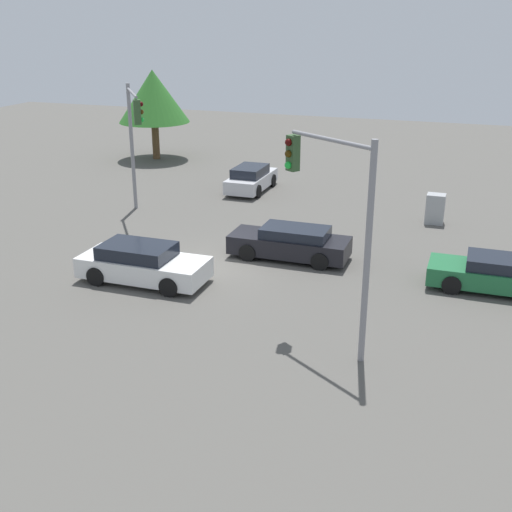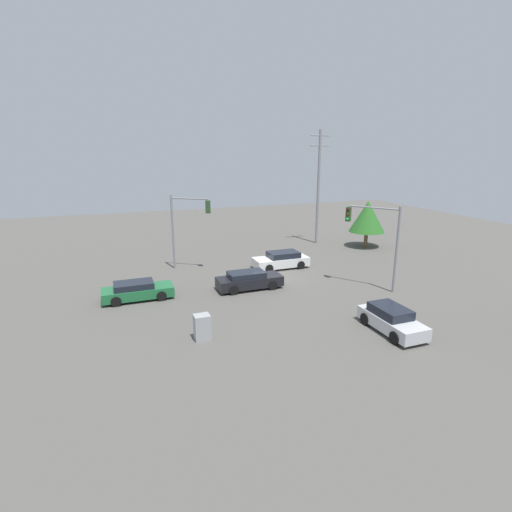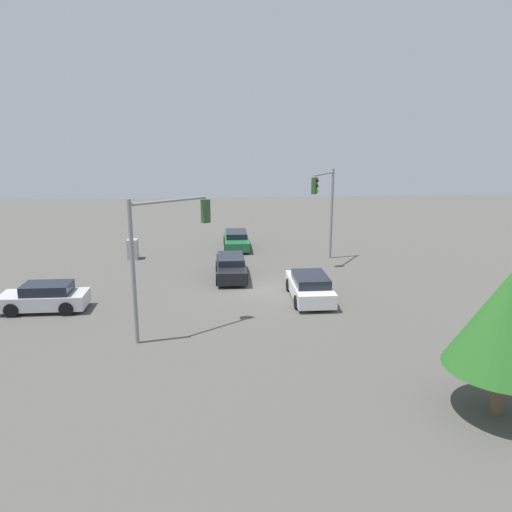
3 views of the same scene
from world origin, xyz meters
The scene contains 9 objects.
ground_plane centered at (0.00, 0.00, 0.00)m, with size 80.00×80.00×0.00m, color #54514C.
sedan_green centered at (10.33, 0.85, 0.63)m, with size 4.72×1.92×1.26m.
sedan_silver centered at (-2.67, 11.04, 0.69)m, with size 1.87×4.21×1.42m.
sedan_dark centered at (2.44, 1.51, 0.66)m, with size 4.80×1.89×1.33m.
sedan_white centered at (-2.01, -2.59, 0.69)m, with size 4.74×2.07×1.42m.
traffic_signal_main centered at (5.60, -4.97, 4.29)m, with size 2.97×2.10×6.31m.
traffic_signal_cross centered at (-6.17, 4.60, 4.26)m, with size 2.48×3.31×6.21m.
electrical_cabinet centered at (7.54, 8.27, 0.71)m, with size 0.85×0.69×1.41m, color #9EA0A3.
tree_left centered at (-13.53, -6.54, 3.21)m, with size 3.67×3.67×4.84m.
Camera 3 is at (-27.24, 2.35, 8.88)m, focal length 35.00 mm.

